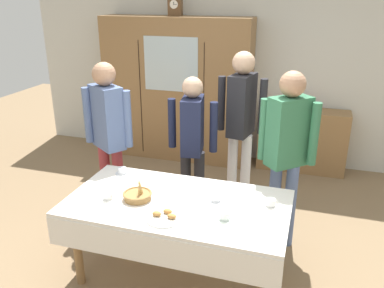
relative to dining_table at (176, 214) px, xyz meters
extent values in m
plane|color=#846B4C|center=(0.00, 0.24, -0.63)|extent=(12.00, 12.00, 0.00)
cube|color=silver|center=(0.00, 2.89, 0.72)|extent=(6.40, 0.10, 2.70)
cylinder|color=olive|center=(-0.76, -0.30, -0.28)|extent=(0.07, 0.07, 0.70)
cylinder|color=olive|center=(0.76, -0.30, -0.28)|extent=(0.07, 0.07, 0.70)
cylinder|color=olive|center=(-0.76, 0.38, -0.28)|extent=(0.07, 0.07, 0.70)
cylinder|color=olive|center=(0.76, 0.38, -0.28)|extent=(0.07, 0.07, 0.70)
cube|color=white|center=(0.00, 0.04, 0.08)|extent=(1.79, 0.96, 0.03)
cube|color=white|center=(0.00, -0.44, -0.05)|extent=(1.79, 0.01, 0.24)
cube|color=olive|center=(-0.90, 2.59, 0.37)|extent=(2.10, 0.45, 2.01)
cube|color=silver|center=(-0.90, 2.36, 0.77)|extent=(0.76, 0.01, 0.72)
cube|color=black|center=(-1.36, 2.36, 0.27)|extent=(0.01, 0.01, 1.60)
cube|color=black|center=(-0.44, 2.36, 0.27)|extent=(0.01, 0.01, 1.60)
cube|color=brown|center=(-0.91, 2.59, 1.50)|extent=(0.18, 0.10, 0.24)
cylinder|color=white|center=(-0.91, 2.54, 1.52)|extent=(0.11, 0.01, 0.11)
cube|color=black|center=(-0.91, 2.53, 1.54)|extent=(0.00, 0.00, 0.04)
cube|color=black|center=(-0.89, 2.53, 1.52)|extent=(0.05, 0.00, 0.00)
cube|color=olive|center=(0.88, 2.64, -0.21)|extent=(1.16, 0.35, 0.85)
cube|color=#664C7A|center=(0.88, 2.64, 0.24)|extent=(0.12, 0.21, 0.03)
cube|color=#2D5184|center=(0.88, 2.64, 0.27)|extent=(0.14, 0.20, 0.03)
cube|color=#99332D|center=(0.88, 2.64, 0.30)|extent=(0.18, 0.19, 0.03)
cylinder|color=white|center=(0.73, 0.18, 0.10)|extent=(0.13, 0.13, 0.01)
cylinder|color=white|center=(0.73, 0.18, 0.13)|extent=(0.08, 0.08, 0.05)
torus|color=white|center=(0.77, 0.18, 0.13)|extent=(0.04, 0.01, 0.04)
cylinder|color=silver|center=(0.43, -0.13, 0.10)|extent=(0.13, 0.13, 0.01)
cylinder|color=silver|center=(0.43, -0.13, 0.13)|extent=(0.08, 0.08, 0.05)
torus|color=silver|center=(0.47, -0.13, 0.13)|extent=(0.04, 0.01, 0.04)
cylinder|color=#47230F|center=(0.43, -0.13, 0.15)|extent=(0.06, 0.06, 0.01)
cylinder|color=white|center=(-0.55, -0.11, 0.10)|extent=(0.13, 0.13, 0.01)
cylinder|color=white|center=(-0.55, -0.11, 0.13)|extent=(0.08, 0.08, 0.05)
torus|color=white|center=(-0.51, -0.11, 0.13)|extent=(0.04, 0.01, 0.04)
cylinder|color=white|center=(0.30, 0.13, 0.10)|extent=(0.13, 0.13, 0.01)
cylinder|color=white|center=(0.30, 0.13, 0.13)|extent=(0.08, 0.08, 0.05)
torus|color=white|center=(0.34, 0.13, 0.13)|extent=(0.04, 0.01, 0.04)
cylinder|color=#47230F|center=(0.30, 0.13, 0.15)|extent=(0.06, 0.06, 0.01)
cylinder|color=white|center=(-0.66, 0.37, 0.10)|extent=(0.13, 0.13, 0.01)
cylinder|color=white|center=(-0.66, 0.37, 0.13)|extent=(0.08, 0.08, 0.05)
torus|color=white|center=(-0.62, 0.37, 0.13)|extent=(0.04, 0.01, 0.04)
cylinder|color=#9E7542|center=(-0.32, -0.03, 0.12)|extent=(0.22, 0.22, 0.05)
torus|color=#9E7542|center=(-0.32, -0.03, 0.15)|extent=(0.24, 0.24, 0.02)
cylinder|color=tan|center=(-0.30, -0.04, 0.20)|extent=(0.02, 0.03, 0.12)
cylinder|color=tan|center=(-0.29, -0.03, 0.20)|extent=(0.03, 0.02, 0.12)
cylinder|color=tan|center=(-0.30, -0.01, 0.20)|extent=(0.04, 0.02, 0.12)
cylinder|color=white|center=(-0.01, -0.24, 0.10)|extent=(0.28, 0.28, 0.01)
ellipsoid|color=#BC7F3D|center=(0.05, -0.24, 0.13)|extent=(0.07, 0.05, 0.04)
ellipsoid|color=#BC7F3D|center=(0.00, -0.18, 0.13)|extent=(0.07, 0.05, 0.04)
ellipsoid|color=#BC7F3D|center=(-0.07, -0.24, 0.13)|extent=(0.07, 0.05, 0.04)
cube|color=silver|center=(-0.57, 0.05, 0.10)|extent=(0.10, 0.01, 0.00)
ellipsoid|color=silver|center=(-0.51, 0.05, 0.10)|extent=(0.03, 0.02, 0.01)
cube|color=silver|center=(0.44, 0.26, 0.10)|extent=(0.10, 0.01, 0.00)
ellipsoid|color=silver|center=(0.50, 0.26, 0.10)|extent=(0.03, 0.02, 0.01)
cube|color=silver|center=(0.15, 0.00, 0.10)|extent=(0.10, 0.01, 0.00)
ellipsoid|color=silver|center=(0.21, 0.00, 0.10)|extent=(0.03, 0.02, 0.01)
cylinder|color=#933338|center=(-1.03, 0.70, -0.21)|extent=(0.11, 0.11, 0.84)
cylinder|color=#933338|center=(-0.88, 0.70, -0.21)|extent=(0.11, 0.11, 0.84)
cube|color=slate|center=(-0.96, 0.70, 0.52)|extent=(0.41, 0.37, 0.63)
sphere|color=tan|center=(-0.96, 0.70, 0.95)|extent=(0.23, 0.23, 0.23)
cylinder|color=slate|center=(-1.18, 0.70, 0.52)|extent=(0.08, 0.08, 0.57)
cylinder|color=slate|center=(-0.74, 0.70, 0.52)|extent=(0.08, 0.08, 0.57)
cylinder|color=#232328|center=(-0.25, 1.00, -0.25)|extent=(0.11, 0.11, 0.76)
cylinder|color=#232328|center=(-0.10, 1.00, -0.25)|extent=(0.11, 0.11, 0.76)
cube|color=#191E38|center=(-0.17, 1.00, 0.42)|extent=(0.26, 0.39, 0.57)
sphere|color=tan|center=(-0.17, 1.00, 0.81)|extent=(0.21, 0.21, 0.21)
cylinder|color=#191E38|center=(-0.39, 1.00, 0.42)|extent=(0.08, 0.08, 0.52)
cylinder|color=#191E38|center=(0.05, 1.00, 0.42)|extent=(0.08, 0.08, 0.52)
cylinder|color=slate|center=(0.71, 0.79, -0.21)|extent=(0.11, 0.11, 0.84)
cylinder|color=slate|center=(0.86, 0.79, -0.21)|extent=(0.11, 0.11, 0.84)
cube|color=#33704C|center=(0.78, 0.79, 0.52)|extent=(0.40, 0.39, 0.63)
sphere|color=tan|center=(0.78, 0.79, 0.95)|extent=(0.23, 0.23, 0.23)
cylinder|color=#33704C|center=(0.56, 0.79, 0.52)|extent=(0.08, 0.08, 0.57)
cylinder|color=#33704C|center=(1.00, 0.79, 0.52)|extent=(0.08, 0.08, 0.57)
cylinder|color=silver|center=(0.18, 1.39, -0.20)|extent=(0.11, 0.11, 0.87)
cylinder|color=silver|center=(0.33, 1.39, -0.20)|extent=(0.11, 0.11, 0.87)
cube|color=#232328|center=(0.25, 1.39, 0.56)|extent=(0.26, 0.39, 0.65)
sphere|color=tan|center=(0.25, 1.39, 1.01)|extent=(0.24, 0.24, 0.24)
cylinder|color=#232328|center=(0.03, 1.39, 0.56)|extent=(0.08, 0.08, 0.59)
cylinder|color=#232328|center=(0.47, 1.39, 0.56)|extent=(0.08, 0.08, 0.59)
camera|label=1|loc=(0.96, -2.64, 1.68)|focal=37.24mm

